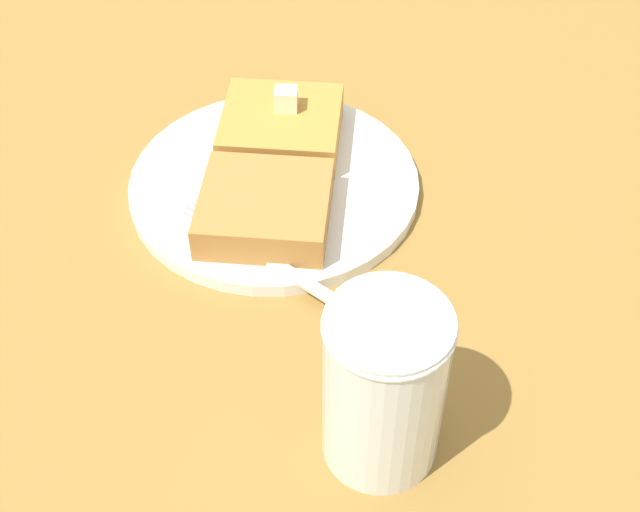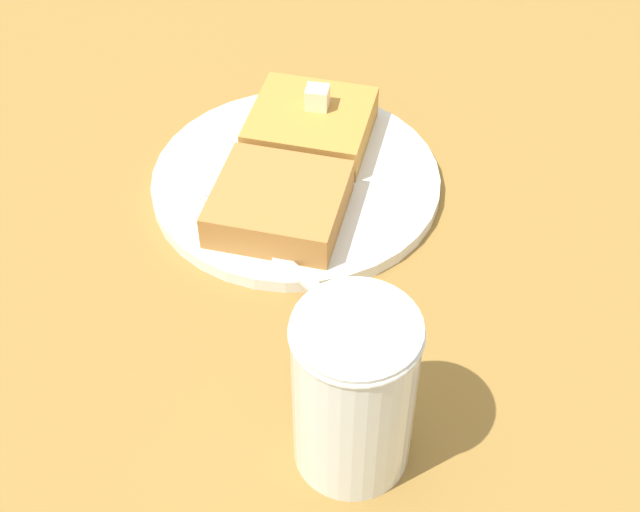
# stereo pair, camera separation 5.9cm
# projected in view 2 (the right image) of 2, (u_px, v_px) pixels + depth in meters

# --- Properties ---
(table_surface) EXTENTS (1.19, 1.19, 0.02)m
(table_surface) POSITION_uv_depth(u_px,v_px,m) (204.00, 118.00, 0.79)
(table_surface) COLOR olive
(table_surface) RESTS_ON ground
(plate) EXTENTS (0.23, 0.23, 0.01)m
(plate) POSITION_uv_depth(u_px,v_px,m) (296.00, 181.00, 0.70)
(plate) COLOR silver
(plate) RESTS_ON table_surface
(toast_slice_left) EXTENTS (0.09, 0.09, 0.03)m
(toast_slice_left) POSITION_uv_depth(u_px,v_px,m) (311.00, 125.00, 0.72)
(toast_slice_left) COLOR #B98235
(toast_slice_left) RESTS_ON plate
(toast_slice_middle) EXTENTS (0.09, 0.09, 0.03)m
(toast_slice_middle) POSITION_uv_depth(u_px,v_px,m) (279.00, 204.00, 0.66)
(toast_slice_middle) COLOR #AA7336
(toast_slice_middle) RESTS_ON plate
(butter_pat_primary) EXTENTS (0.02, 0.02, 0.02)m
(butter_pat_primary) POSITION_uv_depth(u_px,v_px,m) (317.00, 97.00, 0.71)
(butter_pat_primary) COLOR beige
(butter_pat_primary) RESTS_ON toast_slice_left
(fork) EXTENTS (0.10, 0.14, 0.00)m
(fork) POSITION_uv_depth(u_px,v_px,m) (259.00, 242.00, 0.65)
(fork) COLOR silver
(fork) RESTS_ON plate
(syrup_jar) EXTENTS (0.07, 0.07, 0.12)m
(syrup_jar) POSITION_uv_depth(u_px,v_px,m) (354.00, 396.00, 0.50)
(syrup_jar) COLOR #38160B
(syrup_jar) RESTS_ON table_surface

